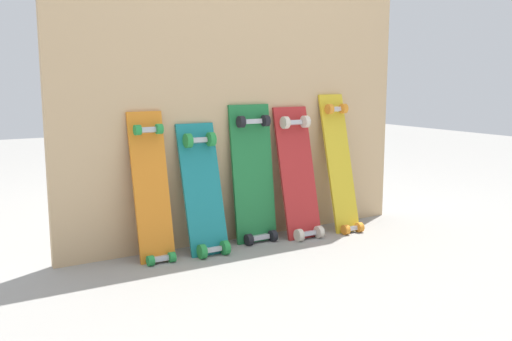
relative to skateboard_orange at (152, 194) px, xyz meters
name	(u,v)px	position (x,y,z in m)	size (l,w,h in m)	color
ground_plane	(249,240)	(0.55, 0.04, -0.31)	(12.00, 12.00, 0.00)	gray
plywood_wall_panel	(242,99)	(0.55, 0.11, 0.43)	(2.00, 0.04, 1.49)	tan
skateboard_orange	(152,194)	(0.00, 0.00, 0.00)	(0.17, 0.21, 0.77)	orange
skateboard_teal	(204,195)	(0.26, -0.02, -0.03)	(0.20, 0.25, 0.70)	#197A7F
skateboard_green	(254,180)	(0.57, 0.03, 0.01)	(0.24, 0.17, 0.78)	#1E7238
skateboard_red	(299,178)	(0.83, -0.02, 0.00)	(0.21, 0.24, 0.77)	#B22626
skateboard_yellow	(341,169)	(1.11, -0.03, 0.03)	(0.16, 0.26, 0.83)	gold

